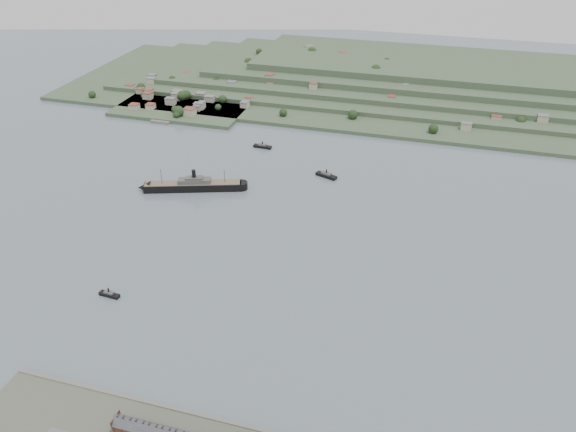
# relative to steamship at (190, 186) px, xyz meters

# --- Properties ---
(ground) EXTENTS (1400.00, 1400.00, 0.00)m
(ground) POSITION_rel_steamship_xyz_m (108.05, -71.09, -4.22)
(ground) COLOR slate
(ground) RESTS_ON ground
(far_peninsula) EXTENTS (760.00, 309.00, 30.00)m
(far_peninsula) POSITION_rel_steamship_xyz_m (135.96, 322.01, 7.66)
(far_peninsula) COLOR #32452E
(far_peninsula) RESTS_ON ground
(steamship) EXTENTS (92.28, 39.55, 22.86)m
(steamship) POSITION_rel_steamship_xyz_m (0.00, 0.00, 0.00)
(steamship) COLOR black
(steamship) RESTS_ON ground
(tugboat) EXTENTS (14.47, 4.85, 6.40)m
(tugboat) POSITION_rel_steamship_xyz_m (10.03, -147.74, -2.66)
(tugboat) COLOR black
(tugboat) RESTS_ON ground
(ferry_west) EXTENTS (18.78, 6.22, 6.94)m
(ferry_west) POSITION_rel_steamship_xyz_m (32.43, 101.68, -2.55)
(ferry_west) COLOR black
(ferry_west) RESTS_ON ground
(ferry_east) EXTENTS (20.94, 12.29, 7.59)m
(ferry_east) POSITION_rel_steamship_xyz_m (108.42, 56.69, -2.39)
(ferry_east) COLOR black
(ferry_east) RESTS_ON ground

